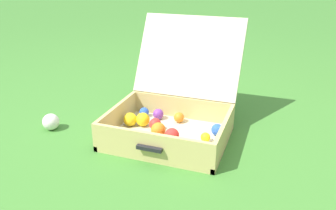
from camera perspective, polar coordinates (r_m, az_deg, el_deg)
ground_plane at (r=1.58m, az=-1.29°, el=-6.74°), size 16.00×16.00×0.00m
open_suitcase at (r=1.65m, az=0.78°, el=-0.82°), size 0.55×0.68×0.52m
stray_ball_on_grass at (r=1.80m, az=-18.96°, el=-2.66°), size 0.08×0.08×0.08m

